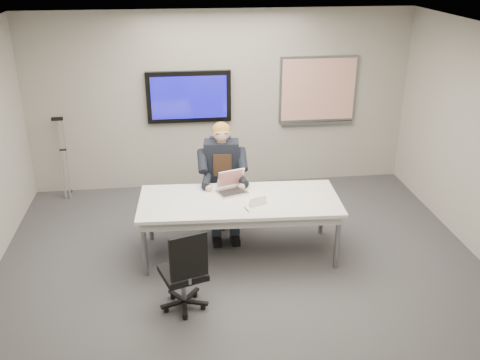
{
  "coord_description": "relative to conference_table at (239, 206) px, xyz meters",
  "views": [
    {
      "loc": [
        -0.72,
        -5.15,
        3.62
      ],
      "look_at": [
        0.03,
        0.83,
        0.99
      ],
      "focal_mm": 40.0,
      "sensor_mm": 36.0,
      "label": 1
    }
  ],
  "objects": [
    {
      "name": "crutch",
      "position": [
        -2.46,
        2.05,
        0.01
      ],
      "size": [
        0.32,
        0.58,
        1.4
      ],
      "primitive_type": null,
      "rotation": [
        -0.18,
        0.0,
        -0.26
      ],
      "color": "#B3B5BB",
      "rests_on": "ground"
    },
    {
      "name": "seated_person",
      "position": [
        -0.14,
        0.61,
        -0.06
      ],
      "size": [
        0.49,
        0.84,
        1.51
      ],
      "rotation": [
        0.0,
        0.0,
        -0.1
      ],
      "color": "#202836",
      "rests_on": "office_chair_far"
    },
    {
      "name": "laptop",
      "position": [
        -0.07,
        0.26,
        0.15
      ],
      "size": [
        0.43,
        0.45,
        0.26
      ],
      "rotation": [
        0.0,
        0.0,
        0.33
      ],
      "color": "silver",
      "rests_on": "conference_table"
    },
    {
      "name": "ceiling",
      "position": [
        -0.01,
        -0.75,
        2.13
      ],
      "size": [
        6.0,
        6.0,
        0.02
      ],
      "primitive_type": "cube",
      "color": "silver",
      "rests_on": "wall_back"
    },
    {
      "name": "pen",
      "position": [
        0.05,
        -0.29,
        0.09
      ],
      "size": [
        0.05,
        0.13,
        0.01
      ],
      "primitive_type": "cylinder",
      "rotation": [
        0.0,
        1.57,
        1.86
      ],
      "color": "black",
      "rests_on": "conference_table"
    },
    {
      "name": "conference_table",
      "position": [
        0.0,
        0.0,
        0.0
      ],
      "size": [
        2.52,
        1.15,
        0.76
      ],
      "rotation": [
        0.0,
        0.0,
        -0.05
      ],
      "color": "white",
      "rests_on": "ground"
    },
    {
      "name": "office_chair_far",
      "position": [
        -0.13,
        0.88,
        -0.37
      ],
      "size": [
        0.6,
        0.6,
        0.99
      ],
      "rotation": [
        0.0,
        0.0,
        -0.33
      ],
      "color": "black",
      "rests_on": "ground"
    },
    {
      "name": "whiteboard",
      "position": [
        1.54,
        2.22,
        0.86
      ],
      "size": [
        1.25,
        0.08,
        1.1
      ],
      "color": "gray",
      "rests_on": "wall_back"
    },
    {
      "name": "name_tent",
      "position": [
        0.2,
        -0.18,
        0.13
      ],
      "size": [
        0.23,
        0.14,
        0.09
      ],
      "primitive_type": null,
      "rotation": [
        0.0,
        0.0,
        0.34
      ],
      "color": "white",
      "rests_on": "conference_table"
    },
    {
      "name": "wall_back",
      "position": [
        -0.01,
        2.25,
        0.73
      ],
      "size": [
        6.0,
        0.02,
        2.8
      ],
      "primitive_type": "cube",
      "color": "#A5A195",
      "rests_on": "ground"
    },
    {
      "name": "tv_display",
      "position": [
        -0.51,
        2.19,
        0.83
      ],
      "size": [
        1.3,
        0.09,
        0.8
      ],
      "color": "black",
      "rests_on": "wall_back"
    },
    {
      "name": "office_chair_near",
      "position": [
        -0.72,
        -1.09,
        -0.36
      ],
      "size": [
        0.6,
        0.6,
        1.0
      ],
      "rotation": [
        0.0,
        0.0,
        3.46
      ],
      "color": "black",
      "rests_on": "ground"
    },
    {
      "name": "floor",
      "position": [
        -0.01,
        -0.75,
        -0.67
      ],
      "size": [
        6.0,
        6.0,
        0.02
      ],
      "primitive_type": "cube",
      "color": "#353537",
      "rests_on": "ground"
    }
  ]
}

